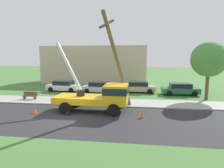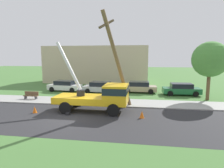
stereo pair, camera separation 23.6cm
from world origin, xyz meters
name	(u,v)px [view 1 (the left image)]	position (x,y,z in m)	size (l,w,h in m)	color
ground_plane	(99,91)	(0.00, 12.00, 0.00)	(120.00, 120.00, 0.00)	#477538
road_asphalt	(68,118)	(0.00, 0.00, 0.00)	(80.00, 7.48, 0.01)	#2B2B2D
sidewalk_strip	(86,101)	(0.00, 5.34, 0.05)	(80.00, 3.20, 0.10)	#9E9E99
utility_truck	(101,95)	(2.18, 2.14, 1.41)	(6.76, 3.21, 5.98)	gold
leaning_utility_pole	(117,62)	(3.50, 2.83, 4.22)	(2.47, 3.84, 8.28)	brown
traffic_cone_ahead	(142,114)	(5.64, 0.83, 0.28)	(0.36, 0.36, 0.56)	orange
traffic_cone_behind	(35,110)	(-3.19, 0.88, 0.28)	(0.36, 0.36, 0.56)	orange
parked_sedan_white	(64,86)	(-4.67, 11.04, 0.71)	(4.53, 2.24, 1.42)	silver
parked_sedan_silver	(100,87)	(0.37, 10.52, 0.71)	(4.52, 2.23, 1.42)	#B7B7BF
parked_sedan_tan	(138,87)	(5.30, 11.43, 0.71)	(4.41, 2.03, 1.42)	tan
parked_sedan_green	(180,89)	(10.39, 10.56, 0.71)	(4.46, 2.12, 1.42)	#1E6638
park_bench	(30,96)	(-6.23, 5.41, 0.46)	(1.60, 0.45, 0.90)	brown
roadside_tree_near	(209,59)	(12.66, 8.19, 4.34)	(3.72, 3.72, 6.23)	brown
lowrise_building_backdrop	(95,64)	(-2.43, 20.64, 3.20)	(18.00, 6.00, 6.40)	#C6B293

